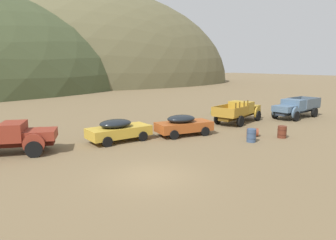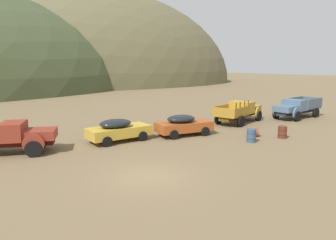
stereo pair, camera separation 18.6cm
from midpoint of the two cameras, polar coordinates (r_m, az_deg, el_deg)
The scene contains 12 objects.
ground_plane at distance 14.85m, azimuth -3.72°, elevation -10.41°, with size 300.00×300.00×0.00m, color brown.
hill_distant at distance 91.66m, azimuth -13.48°, elevation 6.59°, with size 87.62×53.99×52.34m, color brown.
truck_rust_red at distance 20.44m, azimuth -27.23°, elevation -2.88°, with size 6.15×3.88×2.16m.
car_faded_yellow at distance 21.57m, azimuth -9.00°, elevation -1.74°, with size 4.70×2.32×1.57m.
car_oxide_orange at distance 23.13m, azimuth 3.03°, elevation -0.83°, with size 4.60×2.30×1.57m.
truck_mustard at distance 29.35m, azimuth 13.12°, elevation 1.63°, with size 6.33×3.98×2.16m.
truck_chalk_blue at distance 32.93m, azimuth 22.14°, elevation 2.07°, with size 6.28×3.03×1.91m.
oil_drum_spare at distance 23.73m, azimuth 20.19°, elevation -2.09°, with size 0.66×0.66×0.88m.
oil_drum_foreground at distance 23.64m, azimuth 15.19°, elevation -2.19°, with size 1.02×1.02×0.61m.
oil_drum_by_truck at distance 21.83m, azimuth 14.97°, elevation -2.78°, with size 0.66×0.66×0.92m.
bush_back_edge at distance 26.86m, azimuth 3.68°, elevation -0.58°, with size 1.10×0.88×0.91m.
bush_front_right at distance 33.35m, azimuth 8.69°, elevation 1.45°, with size 1.07×0.99×0.93m.
Camera 1 is at (-6.61, -12.23, 5.20)m, focal length 32.85 mm.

